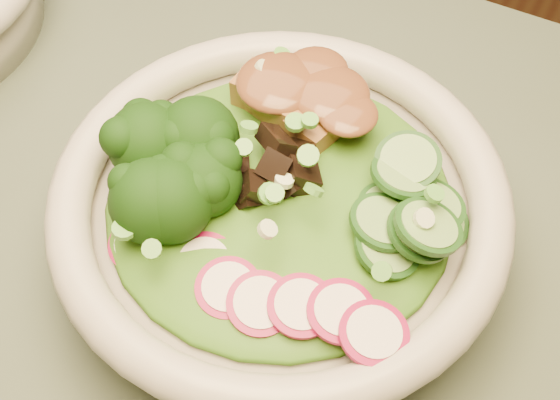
% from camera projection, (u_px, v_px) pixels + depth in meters
% --- Properties ---
extents(dining_table, '(1.20, 0.80, 0.75)m').
position_uv_depth(dining_table, '(99.00, 324.00, 0.66)').
color(dining_table, black).
rests_on(dining_table, ground).
extents(salad_bowl, '(0.30, 0.30, 0.08)m').
position_uv_depth(salad_bowl, '(280.00, 218.00, 0.53)').
color(salad_bowl, beige).
rests_on(salad_bowl, dining_table).
extents(lettuce_bed, '(0.23, 0.23, 0.03)m').
position_uv_depth(lettuce_bed, '(280.00, 199.00, 0.51)').
color(lettuce_bed, '#2A6916').
rests_on(lettuce_bed, salad_bowl).
extents(broccoli_florets, '(0.11, 0.10, 0.05)m').
position_uv_depth(broccoli_florets, '(171.00, 171.00, 0.50)').
color(broccoli_florets, black).
rests_on(broccoli_florets, salad_bowl).
extents(radish_slices, '(0.13, 0.08, 0.02)m').
position_uv_depth(radish_slices, '(266.00, 296.00, 0.46)').
color(radish_slices, '#970B40').
rests_on(radish_slices, salad_bowl).
extents(cucumber_slices, '(0.10, 0.10, 0.04)m').
position_uv_depth(cucumber_slices, '(395.00, 203.00, 0.49)').
color(cucumber_slices, '#83B464').
rests_on(cucumber_slices, salad_bowl).
extents(mushroom_heap, '(0.10, 0.10, 0.05)m').
position_uv_depth(mushroom_heap, '(283.00, 167.00, 0.50)').
color(mushroom_heap, black).
rests_on(mushroom_heap, salad_bowl).
extents(tofu_cubes, '(0.12, 0.09, 0.04)m').
position_uv_depth(tofu_cubes, '(299.00, 105.00, 0.54)').
color(tofu_cubes, brown).
rests_on(tofu_cubes, salad_bowl).
extents(peanut_sauce, '(0.08, 0.06, 0.02)m').
position_uv_depth(peanut_sauce, '(299.00, 90.00, 0.53)').
color(peanut_sauce, brown).
rests_on(peanut_sauce, tofu_cubes).
extents(scallion_garnish, '(0.22, 0.22, 0.03)m').
position_uv_depth(scallion_garnish, '(280.00, 173.00, 0.49)').
color(scallion_garnish, '#5EAF3E').
rests_on(scallion_garnish, salad_bowl).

